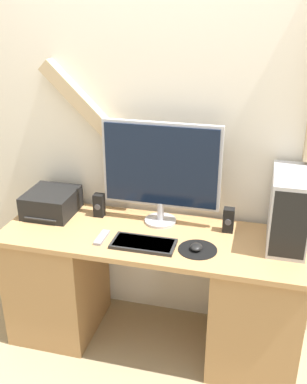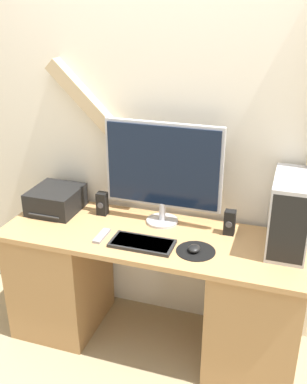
% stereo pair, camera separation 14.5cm
% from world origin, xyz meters
% --- Properties ---
extents(ground_plane, '(12.00, 12.00, 0.00)m').
position_xyz_m(ground_plane, '(0.00, 0.00, 0.00)').
color(ground_plane, '#9E8966').
extents(wall_back, '(6.40, 0.13, 2.70)m').
position_xyz_m(wall_back, '(0.00, 0.63, 1.35)').
color(wall_back, silver).
rests_on(wall_back, ground_plane).
extents(desk, '(1.70, 0.58, 0.74)m').
position_xyz_m(desk, '(0.00, 0.29, 0.38)').
color(desk, tan).
rests_on(desk, ground_plane).
extents(monitor, '(0.67, 0.19, 0.60)m').
position_xyz_m(monitor, '(0.01, 0.46, 1.07)').
color(monitor, '#B7B7BC').
rests_on(monitor, desk).
extents(keyboard, '(0.34, 0.17, 0.02)m').
position_xyz_m(keyboard, '(-0.01, 0.17, 0.75)').
color(keyboard, black).
rests_on(keyboard, desk).
extents(mousepad, '(0.21, 0.21, 0.00)m').
position_xyz_m(mousepad, '(0.27, 0.19, 0.74)').
color(mousepad, black).
rests_on(mousepad, desk).
extents(mouse, '(0.06, 0.08, 0.03)m').
position_xyz_m(mouse, '(0.27, 0.19, 0.76)').
color(mouse, black).
rests_on(mouse, mousepad).
extents(computer_tower, '(0.19, 0.39, 0.40)m').
position_xyz_m(computer_tower, '(0.71, 0.38, 0.94)').
color(computer_tower, '#B2B2B7').
rests_on(computer_tower, desk).
extents(printer, '(0.28, 0.31, 0.14)m').
position_xyz_m(printer, '(-0.66, 0.40, 0.81)').
color(printer, black).
rests_on(printer, desk).
extents(speaker_left, '(0.06, 0.06, 0.14)m').
position_xyz_m(speaker_left, '(-0.36, 0.44, 0.81)').
color(speaker_left, black).
rests_on(speaker_left, desk).
extents(speaker_right, '(0.06, 0.06, 0.14)m').
position_xyz_m(speaker_right, '(0.40, 0.44, 0.81)').
color(speaker_right, black).
rests_on(speaker_right, desk).
extents(remote_control, '(0.04, 0.15, 0.02)m').
position_xyz_m(remote_control, '(-0.25, 0.18, 0.75)').
color(remote_control, gray).
rests_on(remote_control, desk).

